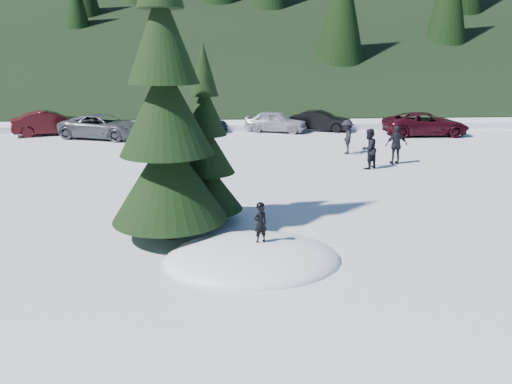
{
  "coord_description": "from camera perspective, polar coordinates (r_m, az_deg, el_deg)",
  "views": [
    {
      "loc": [
        -0.76,
        -11.68,
        5.0
      ],
      "look_at": [
        0.27,
        2.5,
        1.1
      ],
      "focal_mm": 35.0,
      "sensor_mm": 36.0,
      "label": 1
    }
  ],
  "objects": [
    {
      "name": "child_skier",
      "position": [
        12.41,
        0.51,
        -3.64
      ],
      "size": [
        0.41,
        0.35,
        0.96
      ],
      "primitive_type": "imported",
      "rotation": [
        0.0,
        0.0,
        3.53
      ],
      "color": "black",
      "rests_on": "snow_mound"
    },
    {
      "name": "car_2",
      "position": [
        32.55,
        -17.07,
        7.18
      ],
      "size": [
        5.91,
        4.23,
        1.49
      ],
      "primitive_type": "imported",
      "rotation": [
        0.0,
        0.0,
        1.21
      ],
      "color": "#4E5056",
      "rests_on": "ground"
    },
    {
      "name": "spruce_tall",
      "position": [
        13.66,
        -10.26,
        8.04
      ],
      "size": [
        3.2,
        3.2,
        8.6
      ],
      "color": "black",
      "rests_on": "ground"
    },
    {
      "name": "adult_1",
      "position": [
        24.56,
        15.75,
        5.18
      ],
      "size": [
        1.09,
        0.51,
        1.82
      ],
      "primitive_type": "imported",
      "rotation": [
        0.0,
        0.0,
        3.2
      ],
      "color": "black",
      "rests_on": "ground"
    },
    {
      "name": "spruce_short",
      "position": [
        15.16,
        -5.74,
        4.26
      ],
      "size": [
        2.2,
        2.2,
        5.37
      ],
      "color": "black",
      "rests_on": "ground"
    },
    {
      "name": "snow_mound",
      "position": [
        12.73,
        -0.39,
        -7.79
      ],
      "size": [
        4.48,
        3.52,
        0.96
      ],
      "primitive_type": "ellipsoid",
      "color": "white",
      "rests_on": "ground"
    },
    {
      "name": "car_3",
      "position": [
        33.92,
        -7.17,
        7.91
      ],
      "size": [
        4.65,
        1.91,
        1.35
      ],
      "primitive_type": "imported",
      "rotation": [
        0.0,
        0.0,
        1.57
      ],
      "color": "black",
      "rests_on": "ground"
    },
    {
      "name": "car_1",
      "position": [
        35.22,
        -22.45,
        7.31
      ],
      "size": [
        4.94,
        3.21,
        1.54
      ],
      "primitive_type": "imported",
      "rotation": [
        0.0,
        0.0,
        1.94
      ],
      "color": "black",
      "rests_on": "ground"
    },
    {
      "name": "car_5",
      "position": [
        34.66,
        7.42,
        8.07
      ],
      "size": [
        4.37,
        2.86,
        1.36
      ],
      "primitive_type": "imported",
      "rotation": [
        0.0,
        0.0,
        1.19
      ],
      "color": "black",
      "rests_on": "ground"
    },
    {
      "name": "car_6",
      "position": [
        34.11,
        18.82,
        7.37
      ],
      "size": [
        5.4,
        2.6,
        1.48
      ],
      "primitive_type": "imported",
      "rotation": [
        0.0,
        0.0,
        1.54
      ],
      "color": "#330912",
      "rests_on": "ground"
    },
    {
      "name": "car_4",
      "position": [
        33.84,
        2.31,
        8.06
      ],
      "size": [
        4.5,
        3.1,
        1.42
      ],
      "primitive_type": "imported",
      "rotation": [
        0.0,
        0.0,
        1.19
      ],
      "color": "#9D9EA6",
      "rests_on": "ground"
    },
    {
      "name": "ground",
      "position": [
        12.73,
        -0.39,
        -7.79
      ],
      "size": [
        200.0,
        200.0,
        0.0
      ],
      "primitive_type": "plane",
      "color": "white",
      "rests_on": "ground"
    },
    {
      "name": "adult_0",
      "position": [
        23.2,
        12.74,
        4.83
      ],
      "size": [
        1.13,
        1.09,
        1.83
      ],
      "primitive_type": "imported",
      "rotation": [
        0.0,
        0.0,
        3.78
      ],
      "color": "black",
      "rests_on": "ground"
    },
    {
      "name": "adult_2",
      "position": [
        26.55,
        10.34,
        6.21
      ],
      "size": [
        0.86,
        1.26,
        1.79
      ],
      "primitive_type": "imported",
      "rotation": [
        0.0,
        0.0,
        4.53
      ],
      "color": "black",
      "rests_on": "ground"
    }
  ]
}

